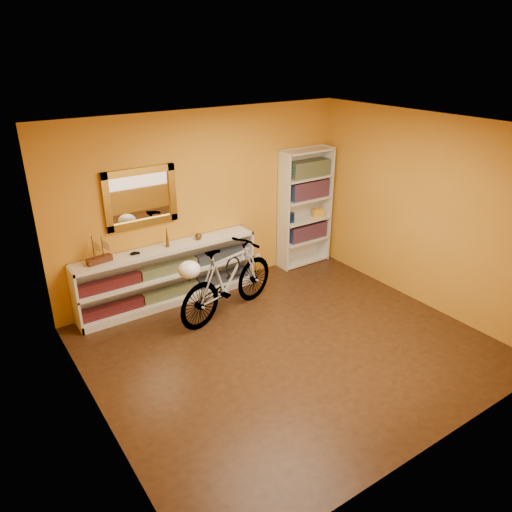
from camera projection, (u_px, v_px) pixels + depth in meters
floor at (288, 347)px, 5.93m from camera, size 4.50×4.00×0.01m
ceiling at (295, 128)px, 4.88m from camera, size 4.50×4.00×0.01m
back_wall at (205, 203)px, 6.93m from camera, size 4.50×0.01×2.60m
left_wall at (87, 304)px, 4.25m from camera, size 0.01×4.00×2.60m
right_wall at (424, 212)px, 6.56m from camera, size 0.01×4.00×2.60m
gilt_mirror at (141, 198)px, 6.31m from camera, size 0.98×0.06×0.78m
wall_socket at (258, 256)px, 7.80m from camera, size 0.09×0.02×0.09m
console_unit at (169, 275)px, 6.78m from camera, size 2.60×0.35×0.85m
cd_row_lower at (171, 292)px, 6.86m from camera, size 2.50×0.13×0.14m
cd_row_upper at (169, 269)px, 6.72m from camera, size 2.50×0.13×0.14m
model_ship at (98, 249)px, 6.06m from camera, size 0.33×0.17×0.38m
toy_car at (135, 254)px, 6.37m from camera, size 0.00×0.00×0.00m
bronze_ornament at (167, 236)px, 6.55m from camera, size 0.05×0.05×0.31m
decorative_orb at (198, 236)px, 6.83m from camera, size 0.10×0.10×0.10m
bookcase at (305, 208)px, 7.82m from camera, size 0.90×0.30×1.90m
book_row_a at (306, 231)px, 8.01m from camera, size 0.70×0.22×0.26m
book_row_b at (308, 189)px, 7.72m from camera, size 0.70×0.22×0.28m
book_row_c at (309, 168)px, 7.59m from camera, size 0.70×0.22×0.25m
travel_mug at (292, 218)px, 7.71m from camera, size 0.07×0.07×0.17m
red_tin at (295, 172)px, 7.49m from camera, size 0.15×0.15×0.20m
yellow_bag at (318, 213)px, 7.97m from camera, size 0.20×0.17×0.14m
bicycle at (228, 280)px, 6.46m from camera, size 0.87×1.78×1.01m
helmet at (189, 270)px, 5.86m from camera, size 0.28×0.27×0.21m
u_lock at (233, 267)px, 6.47m from camera, size 0.22×0.02×0.22m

